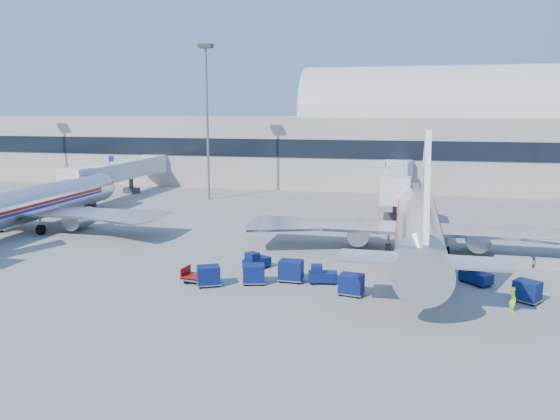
% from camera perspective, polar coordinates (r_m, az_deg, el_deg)
% --- Properties ---
extents(ground, '(260.00, 260.00, 0.00)m').
position_cam_1_polar(ground, '(49.25, 2.37, -5.23)').
color(ground, gray).
rests_on(ground, ground).
extents(terminal, '(170.00, 28.15, 21.00)m').
position_cam_1_polar(terminal, '(105.14, 0.77, 7.28)').
color(terminal, '#B2AA9E').
rests_on(terminal, ground).
extents(airliner_main, '(32.00, 37.26, 12.07)m').
position_cam_1_polar(airliner_main, '(52.18, 14.19, -1.35)').
color(airliner_main, silver).
rests_on(airliner_main, ground).
extents(airliner_mid, '(32.00, 37.26, 12.07)m').
position_cam_1_polar(airliner_mid, '(66.17, -25.16, 0.42)').
color(airliner_mid, silver).
rests_on(airliner_mid, ground).
extents(jetbridge_near, '(4.40, 27.50, 6.25)m').
position_cam_1_polar(jetbridge_near, '(78.00, 12.15, 3.30)').
color(jetbridge_near, silver).
rests_on(jetbridge_near, ground).
extents(jetbridge_mid, '(4.40, 27.50, 6.25)m').
position_cam_1_polar(jetbridge_mid, '(89.11, -16.02, 4.00)').
color(jetbridge_mid, silver).
rests_on(jetbridge_mid, ground).
extents(mast_west, '(2.00, 1.20, 22.60)m').
position_cam_1_polar(mast_west, '(81.83, -7.65, 11.39)').
color(mast_west, slate).
rests_on(mast_west, ground).
extents(barrier_near, '(3.00, 0.55, 0.90)m').
position_cam_1_polar(barrier_near, '(51.14, 23.14, -4.97)').
color(barrier_near, '#9E9E96').
rests_on(barrier_near, ground).
extents(barrier_mid, '(3.00, 0.55, 0.90)m').
position_cam_1_polar(barrier_mid, '(51.84, 26.74, -5.06)').
color(barrier_mid, '#9E9E96').
rests_on(barrier_mid, ground).
extents(tug_lead, '(2.41, 1.51, 1.46)m').
position_cam_1_polar(tug_lead, '(42.74, 4.37, -6.78)').
color(tug_lead, '#09164A').
rests_on(tug_lead, ground).
extents(tug_right, '(2.55, 2.59, 1.58)m').
position_cam_1_polar(tug_right, '(45.12, 19.70, -6.38)').
color(tug_right, '#09164A').
rests_on(tug_right, ground).
extents(tug_left, '(2.22, 2.56, 1.50)m').
position_cam_1_polar(tug_left, '(46.33, -2.53, -5.37)').
color(tug_left, '#09164A').
rests_on(tug_left, ground).
extents(cart_train_a, '(1.92, 1.46, 1.69)m').
position_cam_1_polar(cart_train_a, '(42.98, 1.17, -6.33)').
color(cart_train_a, '#09164A').
rests_on(cart_train_a, ground).
extents(cart_train_b, '(2.05, 1.77, 1.54)m').
position_cam_1_polar(cart_train_b, '(42.46, -2.76, -6.66)').
color(cart_train_b, '#09164A').
rests_on(cart_train_b, ground).
extents(cart_train_c, '(2.19, 2.00, 1.57)m').
position_cam_1_polar(cart_train_c, '(42.29, -7.47, -6.79)').
color(cart_train_c, '#09164A').
rests_on(cart_train_c, ground).
extents(cart_solo_near, '(1.97, 1.63, 1.56)m').
position_cam_1_polar(cart_solo_near, '(40.25, 7.47, -7.69)').
color(cart_solo_near, '#09164A').
rests_on(cart_solo_near, ground).
extents(cart_solo_far, '(2.19, 2.08, 1.54)m').
position_cam_1_polar(cart_solo_far, '(42.25, 24.42, -7.70)').
color(cart_solo_far, '#09164A').
rests_on(cart_solo_far, ground).
extents(cart_open_red, '(2.39, 1.84, 0.59)m').
position_cam_1_polar(cart_open_red, '(43.23, -8.58, -7.01)').
color(cart_open_red, slate).
rests_on(cart_open_red, ground).
extents(ramp_worker, '(0.57, 0.72, 1.73)m').
position_cam_1_polar(ramp_worker, '(39.93, 23.15, -8.58)').
color(ramp_worker, '#B6FF1A').
rests_on(ramp_worker, ground).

